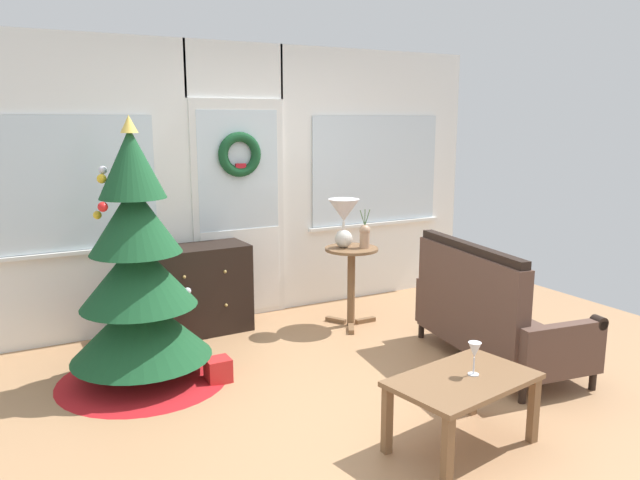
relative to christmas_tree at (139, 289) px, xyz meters
The scene contains 11 objects.
ground_plane 1.68m from the christmas_tree, 40.10° to the right, with size 6.76×6.76×0.00m, color #AD7F56.
back_wall_with_door 1.71m from the christmas_tree, 42.85° to the left, with size 5.20×0.19×2.55m.
christmas_tree is the anchor object (origin of this frame).
dresser_cabinet 1.08m from the christmas_tree, 50.13° to the left, with size 0.91×0.46×0.78m.
settee_sofa 2.62m from the christmas_tree, 21.44° to the right, with size 0.89×1.55×0.96m.
side_table 1.99m from the christmas_tree, ahead, with size 0.50×0.48×0.73m.
table_lamp 1.96m from the christmas_tree, 10.45° to the left, with size 0.28×0.28×0.44m.
flower_vase 2.08m from the christmas_tree, ahead, with size 0.11×0.10×0.35m.
coffee_table 2.32m from the christmas_tree, 52.59° to the right, with size 0.91×0.65×0.43m.
wine_glass 2.35m from the christmas_tree, 51.12° to the right, with size 0.08×0.08×0.20m.
gift_box 0.82m from the christmas_tree, 31.83° to the right, with size 0.17×0.16×0.17m, color red.
Camera 1 is at (-2.06, -3.33, 1.87)m, focal length 34.58 mm.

